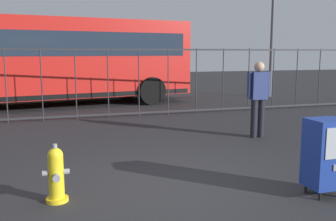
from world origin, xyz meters
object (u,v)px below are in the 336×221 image
Objects in this scene: bus_near at (39,57)px; pedestrian at (258,95)px; street_light_far_left at (273,8)px; newspaper_box_primary at (326,153)px; fire_hydrant at (56,175)px.

pedestrian is at bearing -62.84° from bus_near.
street_light_far_left reaches higher than pedestrian.
newspaper_box_primary is 0.16× the size of street_light_far_left.
newspaper_box_primary is at bearing -13.67° from fire_hydrant.
bus_near is 9.45m from street_light_far_left.
bus_near is (-0.36, 9.03, 1.36)m from fire_hydrant.
fire_hydrant is at bearing -133.93° from street_light_far_left.
street_light_far_left is at bearing -7.32° from bus_near.
newspaper_box_primary reaches higher than fire_hydrant.
pedestrian is 0.16× the size of bus_near.
street_light_far_left is (4.56, 6.72, 2.73)m from pedestrian.
street_light_far_left is at bearing 46.07° from fire_hydrant.
fire_hydrant is 0.45× the size of pedestrian.
bus_near reaches higher than newspaper_box_primary.
street_light_far_left is (5.51, 10.04, 3.11)m from newspaper_box_primary.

